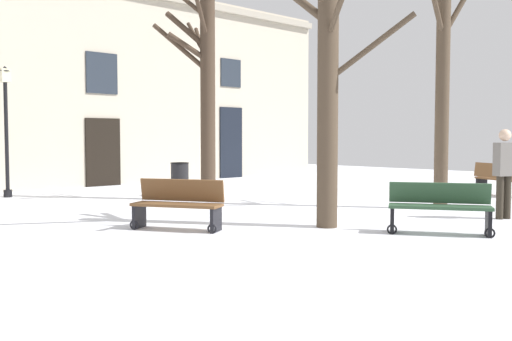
{
  "coord_description": "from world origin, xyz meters",
  "views": [
    {
      "loc": [
        -9.43,
        -7.93,
        1.62
      ],
      "look_at": [
        0.0,
        1.86,
        0.83
      ],
      "focal_mm": 40.8,
      "sensor_mm": 36.0,
      "label": 1
    }
  ],
  "objects_px": {
    "tree_left_of_center": "(443,82)",
    "bench_back_to_back_right": "(439,207)",
    "bench_back_to_back_left": "(178,204)",
    "bench_by_litter_bin": "(501,178)",
    "tree_right_of_center": "(327,84)",
    "streetlamp": "(6,117)",
    "person_crossing_plaza": "(504,169)",
    "litter_bin": "(180,179)",
    "tree_center": "(205,85)"
  },
  "relations": [
    {
      "from": "person_crossing_plaza",
      "to": "tree_right_of_center",
      "type": "bearing_deg",
      "value": -2.02
    },
    {
      "from": "tree_right_of_center",
      "to": "streetlamp",
      "type": "height_order",
      "value": "tree_right_of_center"
    },
    {
      "from": "bench_back_to_back_left",
      "to": "bench_back_to_back_right",
      "type": "height_order",
      "value": "bench_back_to_back_left"
    },
    {
      "from": "litter_bin",
      "to": "bench_by_litter_bin",
      "type": "bearing_deg",
      "value": -42.07
    },
    {
      "from": "litter_bin",
      "to": "tree_right_of_center",
      "type": "bearing_deg",
      "value": -102.43
    },
    {
      "from": "tree_right_of_center",
      "to": "tree_left_of_center",
      "type": "relative_size",
      "value": 0.95
    },
    {
      "from": "litter_bin",
      "to": "person_crossing_plaza",
      "type": "xyz_separation_m",
      "value": [
        1.94,
        -7.99,
        0.52
      ]
    },
    {
      "from": "bench_back_to_back_right",
      "to": "litter_bin",
      "type": "bearing_deg",
      "value": 144.07
    },
    {
      "from": "tree_left_of_center",
      "to": "bench_back_to_back_left",
      "type": "relative_size",
      "value": 3.3
    },
    {
      "from": "bench_back_to_back_left",
      "to": "bench_back_to_back_right",
      "type": "bearing_deg",
      "value": 10.88
    },
    {
      "from": "tree_center",
      "to": "person_crossing_plaza",
      "type": "bearing_deg",
      "value": -72.46
    },
    {
      "from": "bench_back_to_back_right",
      "to": "bench_back_to_back_left",
      "type": "bearing_deg",
      "value": -171.71
    },
    {
      "from": "bench_back_to_back_left",
      "to": "person_crossing_plaza",
      "type": "relative_size",
      "value": 0.92
    },
    {
      "from": "tree_left_of_center",
      "to": "bench_back_to_back_right",
      "type": "height_order",
      "value": "tree_left_of_center"
    },
    {
      "from": "tree_right_of_center",
      "to": "streetlamp",
      "type": "xyz_separation_m",
      "value": [
        -2.12,
        9.19,
        -0.4
      ]
    },
    {
      "from": "tree_left_of_center",
      "to": "streetlamp",
      "type": "height_order",
      "value": "tree_left_of_center"
    },
    {
      "from": "tree_left_of_center",
      "to": "bench_back_to_back_right",
      "type": "relative_size",
      "value": 3.24
    },
    {
      "from": "streetlamp",
      "to": "litter_bin",
      "type": "distance_m",
      "value": 4.88
    },
    {
      "from": "tree_left_of_center",
      "to": "bench_back_to_back_left",
      "type": "bearing_deg",
      "value": 163.81
    },
    {
      "from": "tree_right_of_center",
      "to": "tree_center",
      "type": "relative_size",
      "value": 0.93
    },
    {
      "from": "litter_bin",
      "to": "tree_center",
      "type": "bearing_deg",
      "value": -97.21
    },
    {
      "from": "tree_right_of_center",
      "to": "bench_by_litter_bin",
      "type": "xyz_separation_m",
      "value": [
        7.96,
        0.29,
        -2.08
      ]
    },
    {
      "from": "streetlamp",
      "to": "bench_by_litter_bin",
      "type": "bearing_deg",
      "value": -41.45
    },
    {
      "from": "tree_center",
      "to": "person_crossing_plaza",
      "type": "relative_size",
      "value": 3.07
    },
    {
      "from": "litter_bin",
      "to": "bench_back_to_back_right",
      "type": "distance_m",
      "value": 8.02
    },
    {
      "from": "bench_back_to_back_right",
      "to": "person_crossing_plaza",
      "type": "xyz_separation_m",
      "value": [
        2.53,
        0.01,
        0.54
      ]
    },
    {
      "from": "litter_bin",
      "to": "bench_back_to_back_left",
      "type": "relative_size",
      "value": 0.57
    },
    {
      "from": "tree_left_of_center",
      "to": "bench_by_litter_bin",
      "type": "height_order",
      "value": "tree_left_of_center"
    },
    {
      "from": "streetlamp",
      "to": "bench_back_to_back_left",
      "type": "relative_size",
      "value": 2.15
    },
    {
      "from": "litter_bin",
      "to": "bench_back_to_back_right",
      "type": "relative_size",
      "value": 0.56
    },
    {
      "from": "tree_left_of_center",
      "to": "bench_back_to_back_left",
      "type": "distance_m",
      "value": 6.66
    },
    {
      "from": "bench_back_to_back_left",
      "to": "litter_bin",
      "type": "bearing_deg",
      "value": 114.11
    },
    {
      "from": "tree_right_of_center",
      "to": "tree_left_of_center",
      "type": "distance_m",
      "value": 3.92
    },
    {
      "from": "tree_left_of_center",
      "to": "bench_by_litter_bin",
      "type": "xyz_separation_m",
      "value": [
        4.06,
        0.39,
        -2.38
      ]
    },
    {
      "from": "person_crossing_plaza",
      "to": "streetlamp",
      "type": "bearing_deg",
      "value": -37.66
    },
    {
      "from": "tree_center",
      "to": "streetlamp",
      "type": "height_order",
      "value": "tree_center"
    },
    {
      "from": "tree_right_of_center",
      "to": "tree_left_of_center",
      "type": "bearing_deg",
      "value": -1.5
    },
    {
      "from": "litter_bin",
      "to": "bench_by_litter_bin",
      "type": "distance_m",
      "value": 8.87
    },
    {
      "from": "streetlamp",
      "to": "person_crossing_plaza",
      "type": "relative_size",
      "value": 1.97
    },
    {
      "from": "streetlamp",
      "to": "bench_back_to_back_left",
      "type": "height_order",
      "value": "streetlamp"
    },
    {
      "from": "tree_center",
      "to": "bench_by_litter_bin",
      "type": "distance_m",
      "value": 8.54
    },
    {
      "from": "tree_left_of_center",
      "to": "litter_bin",
      "type": "relative_size",
      "value": 5.83
    },
    {
      "from": "bench_by_litter_bin",
      "to": "bench_back_to_back_right",
      "type": "bearing_deg",
      "value": 132.42
    },
    {
      "from": "tree_center",
      "to": "person_crossing_plaza",
      "type": "height_order",
      "value": "tree_center"
    },
    {
      "from": "bench_back_to_back_left",
      "to": "bench_back_to_back_right",
      "type": "distance_m",
      "value": 4.44
    },
    {
      "from": "tree_right_of_center",
      "to": "bench_back_to_back_left",
      "type": "bearing_deg",
      "value": 141.72
    },
    {
      "from": "bench_by_litter_bin",
      "to": "bench_back_to_back_right",
      "type": "relative_size",
      "value": 1.12
    },
    {
      "from": "person_crossing_plaza",
      "to": "bench_by_litter_bin",
      "type": "bearing_deg",
      "value": -130.22
    },
    {
      "from": "tree_center",
      "to": "bench_by_litter_bin",
      "type": "xyz_separation_m",
      "value": [
        6.75,
        -4.61,
        -2.46
      ]
    },
    {
      "from": "tree_center",
      "to": "tree_left_of_center",
      "type": "relative_size",
      "value": 1.01
    }
  ]
}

